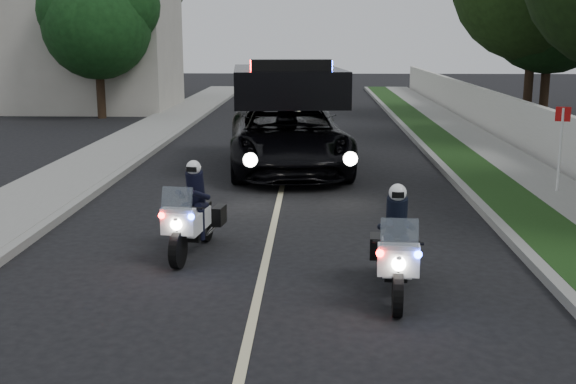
% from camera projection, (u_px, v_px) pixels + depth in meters
% --- Properties ---
extents(ground, '(120.00, 120.00, 0.00)m').
position_uv_depth(ground, '(248.00, 341.00, 8.17)').
color(ground, black).
rests_on(ground, ground).
extents(curb_right, '(0.20, 60.00, 0.15)m').
position_uv_depth(curb_right, '(448.00, 173.00, 17.76)').
color(curb_right, gray).
rests_on(curb_right, ground).
extents(grass_verge, '(1.20, 60.00, 0.16)m').
position_uv_depth(grass_verge, '(476.00, 173.00, 17.74)').
color(grass_verge, '#193814').
rests_on(grass_verge, ground).
extents(sidewalk_right, '(1.40, 60.00, 0.16)m').
position_uv_depth(sidewalk_right, '(529.00, 174.00, 17.69)').
color(sidewalk_right, gray).
rests_on(sidewalk_right, ground).
extents(property_wall, '(0.22, 60.00, 1.50)m').
position_uv_depth(property_wall, '(572.00, 147.00, 17.51)').
color(property_wall, beige).
rests_on(property_wall, ground).
extents(curb_left, '(0.20, 60.00, 0.15)m').
position_uv_depth(curb_left, '(124.00, 171.00, 18.07)').
color(curb_left, gray).
rests_on(curb_left, ground).
extents(sidewalk_left, '(2.00, 60.00, 0.16)m').
position_uv_depth(sidewalk_left, '(81.00, 170.00, 18.11)').
color(sidewalk_left, gray).
rests_on(sidewalk_left, ground).
extents(building_far, '(8.00, 6.00, 7.00)m').
position_uv_depth(building_far, '(86.00, 35.00, 33.17)').
color(building_far, '#A8A396').
rests_on(building_far, ground).
extents(lane_marking, '(0.12, 50.00, 0.01)m').
position_uv_depth(lane_marking, '(285.00, 175.00, 17.93)').
color(lane_marking, '#BFB78C').
rests_on(lane_marking, ground).
extents(police_moto_left, '(0.86, 1.84, 1.51)m').
position_uv_depth(police_moto_left, '(194.00, 253.00, 11.46)').
color(police_moto_left, silver).
rests_on(police_moto_left, ground).
extents(police_moto_right, '(0.76, 1.82, 1.52)m').
position_uv_depth(police_moto_right, '(395.00, 294.00, 9.63)').
color(police_moto_right, silver).
rests_on(police_moto_right, ground).
extents(police_suv, '(3.59, 6.64, 3.09)m').
position_uv_depth(police_suv, '(288.00, 170.00, 18.64)').
color(police_suv, black).
rests_on(police_suv, ground).
extents(bicycle, '(0.86, 1.89, 0.95)m').
position_uv_depth(bicycle, '(247.00, 111.00, 33.21)').
color(bicycle, black).
rests_on(bicycle, ground).
extents(cyclist, '(0.69, 0.51, 1.78)m').
position_uv_depth(cyclist, '(247.00, 111.00, 33.21)').
color(cyclist, black).
rests_on(cyclist, ground).
extents(sign_post, '(0.39, 0.39, 2.04)m').
position_uv_depth(sign_post, '(556.00, 198.00, 15.40)').
color(sign_post, '#AE160C').
rests_on(sign_post, ground).
extents(tree_right_d, '(6.64, 6.64, 11.01)m').
position_uv_depth(tree_right_d, '(526.00, 121.00, 29.16)').
color(tree_right_d, '#213F15').
rests_on(tree_right_d, ground).
extents(tree_right_e, '(6.71, 6.71, 8.92)m').
position_uv_depth(tree_right_e, '(542.00, 121.00, 29.29)').
color(tree_right_e, black).
rests_on(tree_right_e, ground).
extents(tree_left_near, '(5.64, 5.64, 7.56)m').
position_uv_depth(tree_left_near, '(102.00, 118.00, 30.33)').
color(tree_left_near, '#154016').
rests_on(tree_left_near, ground).
extents(tree_left_far, '(7.31, 7.31, 10.29)m').
position_uv_depth(tree_left_far, '(124.00, 102.00, 38.05)').
color(tree_left_far, black).
rests_on(tree_left_far, ground).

